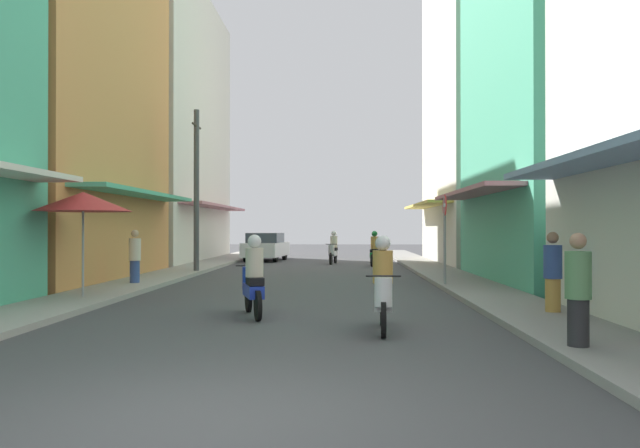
{
  "coord_description": "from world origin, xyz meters",
  "views": [
    {
      "loc": [
        1.18,
        -5.34,
        1.7
      ],
      "look_at": [
        0.28,
        21.11,
        1.88
      ],
      "focal_mm": 34.78,
      "sensor_mm": 36.0,
      "label": 1
    }
  ],
  "objects_px": {
    "motorbike_white": "(383,288)",
    "motorbike_blue": "(253,280)",
    "street_sign_no_entry": "(445,228)",
    "motorbike_silver": "(333,249)",
    "pedestrian_far": "(553,275)",
    "parked_car": "(266,247)",
    "pedestrian_foreground": "(578,294)",
    "vendor_umbrella": "(83,202)",
    "motorbike_green": "(375,250)",
    "utility_pole": "(196,190)",
    "pedestrian_midway": "(135,258)"
  },
  "relations": [
    {
      "from": "motorbike_silver",
      "to": "utility_pole",
      "type": "bearing_deg",
      "value": -127.44
    },
    {
      "from": "motorbike_green",
      "to": "pedestrian_foreground",
      "type": "xyz_separation_m",
      "value": [
        1.64,
        -19.34,
        0.12
      ]
    },
    {
      "from": "motorbike_green",
      "to": "utility_pole",
      "type": "bearing_deg",
      "value": -144.52
    },
    {
      "from": "motorbike_white",
      "to": "motorbike_blue",
      "type": "bearing_deg",
      "value": 146.1
    },
    {
      "from": "parked_car",
      "to": "pedestrian_far",
      "type": "distance_m",
      "value": 21.6
    },
    {
      "from": "pedestrian_far",
      "to": "vendor_umbrella",
      "type": "bearing_deg",
      "value": 167.25
    },
    {
      "from": "vendor_umbrella",
      "to": "street_sign_no_entry",
      "type": "distance_m",
      "value": 9.55
    },
    {
      "from": "vendor_umbrella",
      "to": "street_sign_no_entry",
      "type": "bearing_deg",
      "value": 21.23
    },
    {
      "from": "pedestrian_midway",
      "to": "utility_pole",
      "type": "bearing_deg",
      "value": 83.23
    },
    {
      "from": "motorbike_silver",
      "to": "motorbike_blue",
      "type": "bearing_deg",
      "value": -94.31
    },
    {
      "from": "motorbike_green",
      "to": "utility_pole",
      "type": "relative_size",
      "value": 0.29
    },
    {
      "from": "motorbike_white",
      "to": "utility_pole",
      "type": "bearing_deg",
      "value": 115.78
    },
    {
      "from": "motorbike_white",
      "to": "pedestrian_midway",
      "type": "bearing_deg",
      "value": 131.7
    },
    {
      "from": "motorbike_white",
      "to": "vendor_umbrella",
      "type": "distance_m",
      "value": 7.86
    },
    {
      "from": "motorbike_silver",
      "to": "pedestrian_midway",
      "type": "distance_m",
      "value": 12.9
    },
    {
      "from": "parked_car",
      "to": "pedestrian_foreground",
      "type": "relative_size",
      "value": 2.59
    },
    {
      "from": "motorbike_green",
      "to": "motorbike_white",
      "type": "bearing_deg",
      "value": -92.75
    },
    {
      "from": "motorbike_blue",
      "to": "pedestrian_foreground",
      "type": "xyz_separation_m",
      "value": [
        4.87,
        -3.45,
        0.12
      ]
    },
    {
      "from": "motorbike_white",
      "to": "motorbike_blue",
      "type": "height_order",
      "value": "same"
    },
    {
      "from": "motorbike_silver",
      "to": "pedestrian_far",
      "type": "relative_size",
      "value": 1.1
    },
    {
      "from": "parked_car",
      "to": "motorbike_green",
      "type": "bearing_deg",
      "value": -37.77
    },
    {
      "from": "motorbike_silver",
      "to": "utility_pole",
      "type": "height_order",
      "value": "utility_pole"
    },
    {
      "from": "vendor_umbrella",
      "to": "utility_pole",
      "type": "bearing_deg",
      "value": 86.14
    },
    {
      "from": "motorbike_green",
      "to": "motorbike_silver",
      "type": "height_order",
      "value": "same"
    },
    {
      "from": "pedestrian_midway",
      "to": "pedestrian_far",
      "type": "bearing_deg",
      "value": -30.53
    },
    {
      "from": "motorbike_blue",
      "to": "pedestrian_midway",
      "type": "bearing_deg",
      "value": 126.07
    },
    {
      "from": "street_sign_no_entry",
      "to": "motorbike_white",
      "type": "bearing_deg",
      "value": -106.98
    },
    {
      "from": "utility_pole",
      "to": "street_sign_no_entry",
      "type": "bearing_deg",
      "value": -32.35
    },
    {
      "from": "pedestrian_foreground",
      "to": "pedestrian_far",
      "type": "relative_size",
      "value": 1.01
    },
    {
      "from": "parked_car",
      "to": "pedestrian_far",
      "type": "bearing_deg",
      "value": -68.53
    },
    {
      "from": "pedestrian_midway",
      "to": "parked_car",
      "type": "bearing_deg",
      "value": 81.68
    },
    {
      "from": "motorbike_silver",
      "to": "pedestrian_midway",
      "type": "relative_size",
      "value": 1.09
    },
    {
      "from": "parked_car",
      "to": "vendor_umbrella",
      "type": "relative_size",
      "value": 1.67
    },
    {
      "from": "motorbike_blue",
      "to": "pedestrian_foreground",
      "type": "bearing_deg",
      "value": -35.34
    },
    {
      "from": "pedestrian_far",
      "to": "motorbike_green",
      "type": "bearing_deg",
      "value": 98.85
    },
    {
      "from": "motorbike_silver",
      "to": "pedestrian_far",
      "type": "bearing_deg",
      "value": -75.96
    },
    {
      "from": "vendor_umbrella",
      "to": "utility_pole",
      "type": "relative_size",
      "value": 0.42
    },
    {
      "from": "pedestrian_far",
      "to": "utility_pole",
      "type": "distance_m",
      "value": 14.62
    },
    {
      "from": "utility_pole",
      "to": "motorbike_green",
      "type": "bearing_deg",
      "value": 35.48
    },
    {
      "from": "vendor_umbrella",
      "to": "street_sign_no_entry",
      "type": "height_order",
      "value": "street_sign_no_entry"
    },
    {
      "from": "parked_car",
      "to": "street_sign_no_entry",
      "type": "bearing_deg",
      "value": -64.63
    },
    {
      "from": "pedestrian_midway",
      "to": "street_sign_no_entry",
      "type": "height_order",
      "value": "street_sign_no_entry"
    },
    {
      "from": "motorbike_blue",
      "to": "street_sign_no_entry",
      "type": "relative_size",
      "value": 0.66
    },
    {
      "from": "motorbike_white",
      "to": "vendor_umbrella",
      "type": "bearing_deg",
      "value": 149.92
    },
    {
      "from": "motorbike_white",
      "to": "pedestrian_midway",
      "type": "distance_m",
      "value": 10.03
    },
    {
      "from": "parked_car",
      "to": "street_sign_no_entry",
      "type": "distance_m",
      "value": 15.96
    },
    {
      "from": "parked_car",
      "to": "street_sign_no_entry",
      "type": "height_order",
      "value": "street_sign_no_entry"
    },
    {
      "from": "pedestrian_far",
      "to": "pedestrian_midway",
      "type": "bearing_deg",
      "value": 149.47
    },
    {
      "from": "parked_car",
      "to": "pedestrian_foreground",
      "type": "distance_m",
      "value": 24.59
    },
    {
      "from": "motorbike_white",
      "to": "pedestrian_far",
      "type": "height_order",
      "value": "pedestrian_far"
    }
  ]
}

